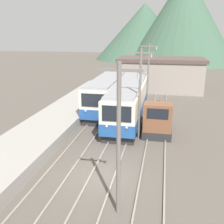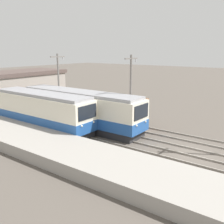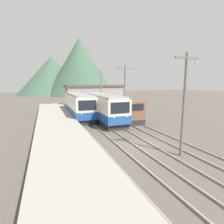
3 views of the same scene
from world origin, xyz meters
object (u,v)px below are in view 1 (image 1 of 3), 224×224
catenary_mast_mid (140,91)px  catenary_mast_far (148,73)px  commuter_train_left (108,95)px  catenary_mast_near (119,137)px  commuter_train_center (129,101)px  shunting_locomotive (158,119)px

catenary_mast_mid → catenary_mast_far: 9.73m
commuter_train_left → catenary_mast_far: 5.34m
catenary_mast_near → catenary_mast_far: (0.00, 19.46, 0.00)m
commuter_train_left → catenary_mast_far: size_ratio=1.64×
catenary_mast_near → catenary_mast_mid: 9.73m
catenary_mast_near → commuter_train_left: bearing=104.0°
catenary_mast_mid → catenary_mast_far: size_ratio=1.00×
commuter_train_center → shunting_locomotive: (3.00, -3.54, -0.53)m
commuter_train_center → shunting_locomotive: bearing=-49.7°
shunting_locomotive → catenary_mast_mid: (-1.49, -1.65, 2.79)m
shunting_locomotive → catenary_mast_far: (-1.49, 8.08, 2.79)m
commuter_train_left → shunting_locomotive: size_ratio=2.42×
catenary_mast_mid → shunting_locomotive: bearing=47.8°
commuter_train_center → catenary_mast_far: size_ratio=1.99×
commuter_train_center → catenary_mast_far: bearing=71.6°
commuter_train_left → catenary_mast_mid: bearing=-60.2°
catenary_mast_mid → commuter_train_left: bearing=119.8°
commuter_train_left → catenary_mast_near: catenary_mast_near is taller
catenary_mast_near → catenary_mast_far: bearing=90.0°
shunting_locomotive → catenary_mast_far: catenary_mast_far is taller
catenary_mast_far → catenary_mast_mid: bearing=-90.0°
shunting_locomotive → catenary_mast_near: catenary_mast_near is taller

